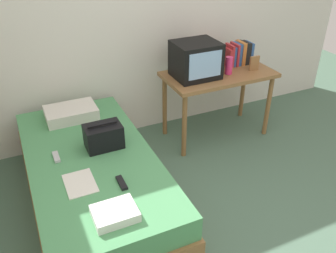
{
  "coord_description": "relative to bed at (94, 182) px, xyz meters",
  "views": [
    {
      "loc": [
        -1.33,
        -1.51,
        2.2
      ],
      "look_at": [
        -0.18,
        1.0,
        0.55
      ],
      "focal_mm": 38.49,
      "sensor_mm": 36.0,
      "label": 1
    }
  ],
  "objects": [
    {
      "name": "picture_frame",
      "position": [
        1.92,
        0.5,
        0.57
      ],
      "size": [
        0.11,
        0.02,
        0.15
      ],
      "primitive_type": "cube",
      "color": "olive",
      "rests_on": "desk"
    },
    {
      "name": "water_bottle",
      "position": [
        1.62,
        0.53,
        0.58
      ],
      "size": [
        0.08,
        0.08,
        0.18
      ],
      "primitive_type": "cylinder",
      "color": "#E53372",
      "rests_on": "desk"
    },
    {
      "name": "magazine",
      "position": [
        -0.15,
        -0.3,
        0.27
      ],
      "size": [
        0.21,
        0.29,
        0.01
      ],
      "primitive_type": "cube",
      "color": "white",
      "rests_on": "bed"
    },
    {
      "name": "pillow",
      "position": [
        -0.0,
        0.69,
        0.32
      ],
      "size": [
        0.47,
        0.32,
        0.11
      ],
      "primitive_type": "cube",
      "color": "silver",
      "rests_on": "bed"
    },
    {
      "name": "remote_silver",
      "position": [
        -0.25,
        0.09,
        0.28
      ],
      "size": [
        0.04,
        0.14,
        0.02
      ],
      "primitive_type": "cube",
      "color": "#B7B7BC",
      "rests_on": "bed"
    },
    {
      "name": "ground_plane",
      "position": [
        0.92,
        -0.88,
        -0.26
      ],
      "size": [
        8.0,
        8.0,
        0.0
      ],
      "primitive_type": "plane",
      "color": "#4C6B56"
    },
    {
      "name": "wall_back",
      "position": [
        0.92,
        1.12,
        1.04
      ],
      "size": [
        5.2,
        0.1,
        2.6
      ],
      "primitive_type": "cube",
      "color": "silver",
      "rests_on": "ground"
    },
    {
      "name": "remote_dark",
      "position": [
        0.12,
        -0.43,
        0.28
      ],
      "size": [
        0.04,
        0.16,
        0.02
      ],
      "primitive_type": "cube",
      "color": "black",
      "rests_on": "bed"
    },
    {
      "name": "handbag",
      "position": [
        0.14,
        0.09,
        0.37
      ],
      "size": [
        0.3,
        0.2,
        0.22
      ],
      "color": "black",
      "rests_on": "bed"
    },
    {
      "name": "bed",
      "position": [
        0.0,
        0.0,
        0.0
      ],
      "size": [
        1.0,
        2.0,
        0.52
      ],
      "color": "olive",
      "rests_on": "ground"
    },
    {
      "name": "book_row",
      "position": [
        1.87,
        0.73,
        0.61
      ],
      "size": [
        0.31,
        0.17,
        0.25
      ],
      "color": "#B72D33",
      "rests_on": "desk"
    },
    {
      "name": "tv",
      "position": [
        1.27,
        0.61,
        0.67
      ],
      "size": [
        0.44,
        0.39,
        0.36
      ],
      "color": "black",
      "rests_on": "desk"
    },
    {
      "name": "folded_towel",
      "position": [
        -0.02,
        -0.73,
        0.3
      ],
      "size": [
        0.28,
        0.22,
        0.06
      ],
      "primitive_type": "cube",
      "color": "white",
      "rests_on": "bed"
    },
    {
      "name": "desk",
      "position": [
        1.55,
        0.59,
        0.4
      ],
      "size": [
        1.16,
        0.6,
        0.75
      ],
      "color": "olive",
      "rests_on": "ground"
    }
  ]
}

